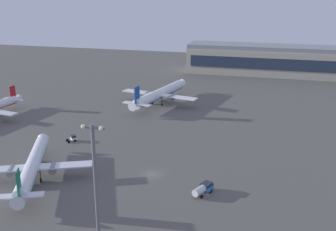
{
  "coord_description": "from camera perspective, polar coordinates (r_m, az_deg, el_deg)",
  "views": [
    {
      "loc": [
        30.14,
        -92.31,
        47.17
      ],
      "look_at": [
        -6.43,
        38.32,
        4.0
      ],
      "focal_mm": 42.97,
      "sensor_mm": 36.0,
      "label": 1
    }
  ],
  "objects": [
    {
      "name": "fuel_truck",
      "position": [
        97.94,
        5.01,
        -10.31
      ],
      "size": [
        4.49,
        6.61,
        2.35
      ],
      "rotation": [
        0.0,
        0.0,
        5.86
      ],
      "color": "#3372BF",
      "rests_on": "ground"
    },
    {
      "name": "airplane_mid_apron",
      "position": [
        108.89,
        -18.68,
        -6.84
      ],
      "size": [
        28.88,
        36.56,
        9.94
      ],
      "rotation": [
        0.0,
        0.0,
        0.42
      ],
      "color": "silver",
      "rests_on": "ground"
    },
    {
      "name": "terminal_building",
      "position": [
        237.8,
        19.46,
        7.19
      ],
      "size": [
        135.46,
        22.4,
        16.4
      ],
      "color": "#B2AD99",
      "rests_on": "ground"
    },
    {
      "name": "airplane_terminal_side",
      "position": [
        170.29,
        -1.22,
        3.06
      ],
      "size": [
        34.42,
        43.96,
        11.35
      ],
      "rotation": [
        0.0,
        0.0,
        -0.21
      ],
      "color": "white",
      "rests_on": "ground"
    },
    {
      "name": "apron_light_west",
      "position": [
        78.27,
        -10.32,
        -8.13
      ],
      "size": [
        4.8,
        0.9,
        23.41
      ],
      "color": "slate",
      "rests_on": "ground"
    },
    {
      "name": "pushback_tug",
      "position": [
        132.84,
        -13.33,
        -3.15
      ],
      "size": [
        3.42,
        3.47,
        2.05
      ],
      "rotation": [
        0.0,
        0.0,
        5.53
      ],
      "color": "white",
      "rests_on": "ground"
    },
    {
      "name": "ground_plane",
      "position": [
        107.96,
        -2.22,
        -8.27
      ],
      "size": [
        416.0,
        416.0,
        0.0
      ],
      "primitive_type": "plane",
      "color": "#56544F"
    }
  ]
}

